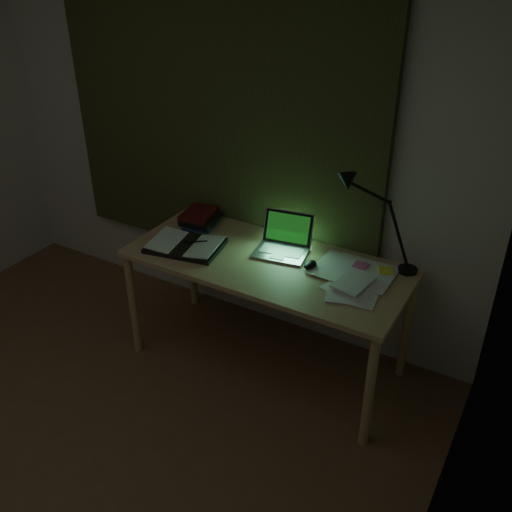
% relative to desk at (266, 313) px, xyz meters
% --- Properties ---
extents(wall_back, '(3.50, 0.00, 2.50)m').
position_rel_desk_xyz_m(wall_back, '(-0.58, 0.43, 0.88)').
color(wall_back, beige).
rests_on(wall_back, ground).
extents(wall_right, '(0.00, 4.00, 2.50)m').
position_rel_desk_xyz_m(wall_right, '(1.17, -1.57, 0.88)').
color(wall_right, beige).
rests_on(wall_right, ground).
extents(curtain, '(2.20, 0.06, 2.00)m').
position_rel_desk_xyz_m(curtain, '(-0.58, 0.39, 1.08)').
color(curtain, '#2F341A').
rests_on(curtain, wall_back).
extents(desk, '(1.60, 0.70, 0.73)m').
position_rel_desk_xyz_m(desk, '(0.00, 0.00, 0.00)').
color(desk, tan).
rests_on(desk, floor).
extents(laptop, '(0.35, 0.38, 0.21)m').
position_rel_desk_xyz_m(laptop, '(0.04, 0.10, 0.47)').
color(laptop, '#BCBCC1').
rests_on(laptop, desk).
extents(open_textbook, '(0.47, 0.37, 0.04)m').
position_rel_desk_xyz_m(open_textbook, '(-0.48, -0.11, 0.38)').
color(open_textbook, silver).
rests_on(open_textbook, desk).
extents(book_stack, '(0.23, 0.27, 0.09)m').
position_rel_desk_xyz_m(book_stack, '(-0.58, 0.18, 0.41)').
color(book_stack, silver).
rests_on(book_stack, desk).
extents(loose_papers, '(0.37, 0.39, 0.02)m').
position_rel_desk_xyz_m(loose_papers, '(0.46, 0.02, 0.38)').
color(loose_papers, white).
rests_on(loose_papers, desk).
extents(mouse, '(0.06, 0.10, 0.04)m').
position_rel_desk_xyz_m(mouse, '(0.24, 0.05, 0.38)').
color(mouse, black).
rests_on(mouse, desk).
extents(sticky_yellow, '(0.10, 0.10, 0.02)m').
position_rel_desk_xyz_m(sticky_yellow, '(0.62, 0.21, 0.37)').
color(sticky_yellow, '#FFEF35').
rests_on(sticky_yellow, desk).
extents(sticky_pink, '(0.07, 0.07, 0.02)m').
position_rel_desk_xyz_m(sticky_pink, '(0.48, 0.20, 0.37)').
color(sticky_pink, pink).
rests_on(sticky_pink, desk).
extents(desk_lamp, '(0.40, 0.32, 0.57)m').
position_rel_desk_xyz_m(desk_lamp, '(0.72, 0.28, 0.65)').
color(desk_lamp, black).
rests_on(desk_lamp, desk).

